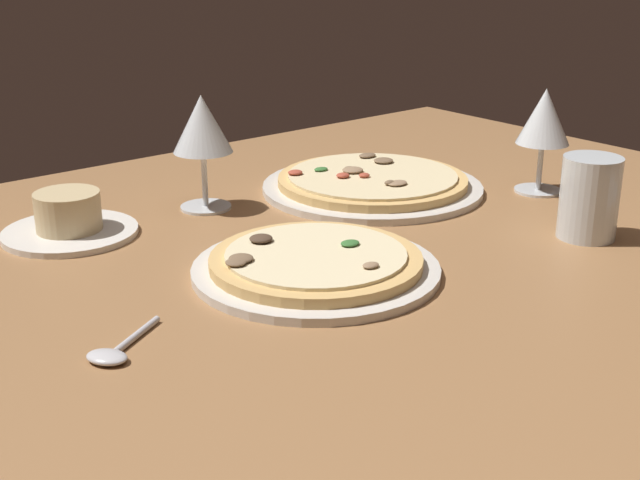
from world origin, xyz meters
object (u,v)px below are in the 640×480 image
(wine_glass_far, at_px, (202,128))
(wine_glass_near, at_px, (544,121))
(spoon, at_px, (115,351))
(pizza_side, at_px, (372,183))
(ramekin_on_saucer, at_px, (69,220))
(pizza_main, at_px, (315,264))
(water_glass, at_px, (589,201))

(wine_glass_far, distance_m, wine_glass_near, 0.49)
(wine_glass_far, xyz_separation_m, spoon, (-0.30, -0.32, -0.11))
(pizza_side, xyz_separation_m, wine_glass_near, (0.19, -0.16, 0.10))
(ramekin_on_saucer, height_order, wine_glass_far, wine_glass_far)
(pizza_main, bearing_deg, water_glass, -19.54)
(pizza_main, distance_m, spoon, 0.27)
(ramekin_on_saucer, bearing_deg, wine_glass_far, -4.24)
(pizza_side, xyz_separation_m, wine_glass_far, (-0.24, 0.09, 0.10))
(wine_glass_near, height_order, spoon, wine_glass_near)
(ramekin_on_saucer, bearing_deg, pizza_main, -61.92)
(spoon, bearing_deg, ramekin_on_saucer, 72.11)
(ramekin_on_saucer, distance_m, wine_glass_far, 0.22)
(water_glass, distance_m, spoon, 0.62)
(wine_glass_near, distance_m, water_glass, 0.21)
(pizza_side, bearing_deg, wine_glass_near, -40.45)
(wine_glass_far, distance_m, spoon, 0.46)
(spoon, bearing_deg, water_glass, -7.87)
(spoon, bearing_deg, pizza_main, 7.89)
(wine_glass_far, xyz_separation_m, wine_glass_near, (0.42, -0.25, -0.01))
(spoon, bearing_deg, wine_glass_far, 46.76)
(pizza_main, relative_size, ramekin_on_saucer, 1.65)
(pizza_side, distance_m, wine_glass_far, 0.27)
(wine_glass_far, bearing_deg, water_glass, -52.85)
(pizza_side, height_order, ramekin_on_saucer, ramekin_on_saucer)
(wine_glass_near, relative_size, spoon, 1.52)
(water_glass, bearing_deg, pizza_main, 160.46)
(pizza_main, height_order, wine_glass_far, wine_glass_far)
(pizza_side, bearing_deg, wine_glass_far, 160.19)
(pizza_side, bearing_deg, ramekin_on_saucer, 166.98)
(ramekin_on_saucer, xyz_separation_m, water_glass, (0.50, -0.42, 0.03))
(pizza_side, bearing_deg, water_glass, -77.49)
(wine_glass_far, bearing_deg, pizza_main, -96.91)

